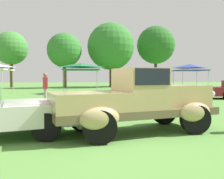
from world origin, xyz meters
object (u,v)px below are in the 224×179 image
show_car_teal (151,91)px  spectator_far_side (45,88)px  canopy_tent_right_field (190,67)px  feature_pickup_truck (136,100)px  canopy_tent_center_field (81,66)px

show_car_teal → spectator_far_side: bearing=-160.4°
show_car_teal → canopy_tent_right_field: 10.22m
spectator_far_side → canopy_tent_right_field: canopy_tent_right_field is taller
feature_pickup_truck → canopy_tent_right_field: (8.73, 16.97, 1.55)m
canopy_tent_center_field → show_car_teal: bearing=-56.4°
show_car_teal → spectator_far_side: 6.58m
feature_pickup_truck → canopy_tent_center_field: 15.96m
canopy_tent_right_field → canopy_tent_center_field: bearing=-173.5°
show_car_teal → spectator_far_side: (-6.19, -2.21, 0.31)m
feature_pickup_truck → show_car_teal: size_ratio=1.06×
show_car_teal → canopy_tent_right_field: (6.01, 8.06, 1.82)m
canopy_tent_center_field → spectator_far_side: bearing=-100.2°
spectator_far_side → canopy_tent_center_field: (1.64, 9.07, 1.51)m
feature_pickup_truck → spectator_far_side: size_ratio=2.73×
show_car_teal → canopy_tent_center_field: (-4.55, 6.86, 1.82)m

